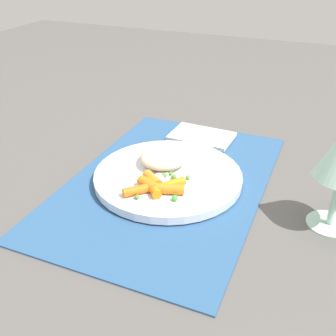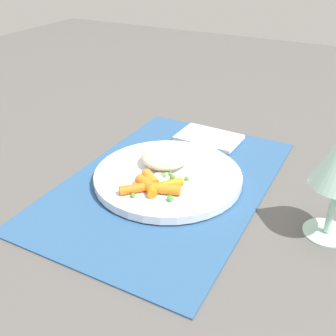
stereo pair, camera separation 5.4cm
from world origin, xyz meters
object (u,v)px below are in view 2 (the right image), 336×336
object	(u,v)px
plate	(168,176)
fork	(177,167)
carrot_portion	(153,185)
napkin	(207,137)
rice_mound	(166,156)

from	to	relation	value
plate	fork	size ratio (longest dim) A/B	1.44
carrot_portion	fork	distance (m)	0.08
fork	napkin	distance (m)	0.16
plate	napkin	distance (m)	0.18
rice_mound	fork	size ratio (longest dim) A/B	0.51
plate	carrot_portion	world-z (taller)	carrot_portion
carrot_portion	napkin	bearing A→B (deg)	-178.68
fork	napkin	bearing A→B (deg)	-176.43
fork	plate	bearing A→B (deg)	-18.15
rice_mound	carrot_portion	distance (m)	0.09
plate	napkin	bearing A→B (deg)	-178.89
fork	rice_mound	bearing A→B (deg)	-105.25
plate	fork	world-z (taller)	fork
carrot_portion	napkin	distance (m)	0.24
plate	fork	xyz separation A→B (m)	(-0.02, 0.01, 0.01)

